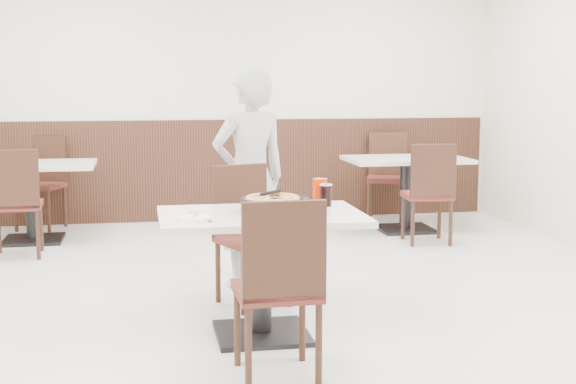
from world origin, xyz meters
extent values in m
plane|color=silver|center=(0.00, 0.00, 0.00)|extent=(7.00, 7.00, 0.00)
cube|color=silver|center=(0.00, 3.50, 1.40)|extent=(6.00, 0.04, 2.80)
cube|color=silver|center=(0.00, -3.50, 1.40)|extent=(6.00, 0.04, 2.80)
cube|color=black|center=(0.00, 3.48, 0.55)|extent=(5.90, 0.03, 1.10)
cylinder|color=black|center=(-0.13, -0.56, 0.77)|extent=(0.14, 0.14, 0.04)
cylinder|color=black|center=(-0.13, -0.58, 0.79)|extent=(0.39, 0.39, 0.01)
cylinder|color=tan|center=(-0.14, -0.57, 0.81)|extent=(0.33, 0.33, 0.02)
cube|color=silver|center=(-0.13, -0.58, 0.84)|extent=(0.08, 0.09, 0.00)
cube|color=white|center=(-0.62, -0.78, 0.75)|extent=(0.17, 0.17, 0.00)
cylinder|color=white|center=(-0.62, -0.76, 0.76)|extent=(0.20, 0.20, 0.01)
cube|color=silver|center=(-0.60, -0.70, 0.77)|extent=(0.06, 0.17, 0.00)
cylinder|color=black|center=(0.22, -0.42, 0.81)|extent=(0.08, 0.08, 0.13)
cylinder|color=#B32300|center=(0.21, -0.30, 0.83)|extent=(0.10, 0.10, 0.16)
imported|color=silver|center=(-0.12, 0.61, 0.81)|extent=(0.68, 0.55, 1.62)
camera|label=1|loc=(-0.91, -5.23, 1.54)|focal=50.00mm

